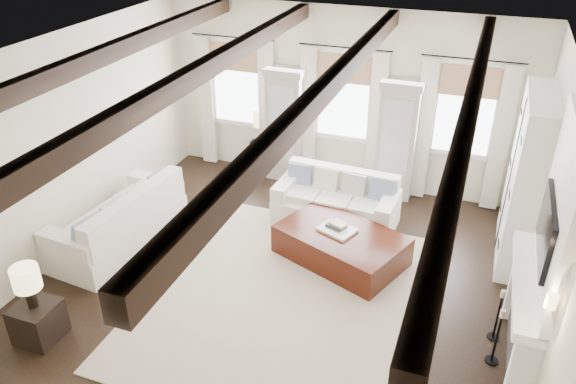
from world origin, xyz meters
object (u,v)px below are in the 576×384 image
(sofa_left, at_px, (121,223))
(side_table_front, at_px, (38,322))
(sofa_back, at_px, (337,202))
(ottoman, at_px, (341,246))
(side_table_back, at_px, (263,153))

(sofa_left, xyz_separation_m, side_table_front, (0.22, -2.09, -0.13))
(sofa_back, bearing_deg, side_table_front, -124.40)
(sofa_back, xyz_separation_m, sofa_left, (-2.90, -1.82, 0.04))
(sofa_back, relative_size, side_table_front, 4.04)
(ottoman, distance_m, side_table_back, 3.34)
(ottoman, distance_m, side_table_front, 4.18)
(ottoman, relative_size, side_table_back, 3.06)
(sofa_left, distance_m, side_table_back, 3.40)
(sofa_left, xyz_separation_m, ottoman, (3.26, 0.79, -0.15))
(sofa_back, xyz_separation_m, side_table_back, (-1.90, 1.43, -0.04))
(side_table_back, bearing_deg, sofa_back, -36.95)
(sofa_back, height_order, sofa_left, sofa_left)
(sofa_back, bearing_deg, sofa_left, -147.82)
(ottoman, height_order, side_table_back, side_table_back)
(sofa_back, distance_m, side_table_front, 4.74)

